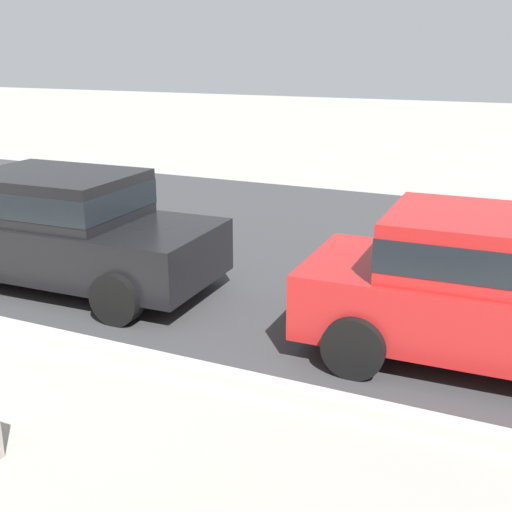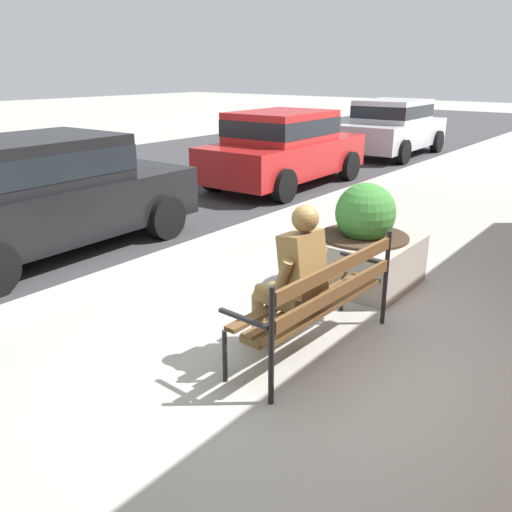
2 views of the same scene
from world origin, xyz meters
name	(u,v)px [view 1 (image 1 of 2)]	position (x,y,z in m)	size (l,w,h in m)	color
street_surface	(171,229)	(0.00, 7.50, 0.00)	(60.00, 9.00, 0.01)	#38383A
parked_car_black	(64,226)	(0.28, 4.43, 0.84)	(4.15, 2.02, 1.56)	black
parked_car_red	(503,287)	(5.84, 4.43, 0.84)	(4.15, 2.02, 1.56)	#B21E1E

